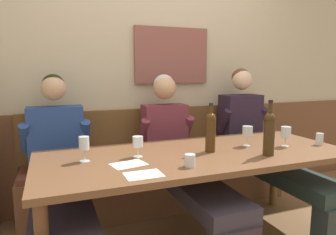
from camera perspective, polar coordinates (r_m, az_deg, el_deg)
name	(u,v)px	position (r m, az deg, el deg)	size (l,w,h in m)	color
room_wall_back	(152,60)	(3.08, -2.93, 10.49)	(6.80, 0.12, 2.80)	#C6B497
wood_wainscot_panel	(154,154)	(3.14, -2.52, -6.80)	(6.80, 0.03, 0.93)	brown
wall_bench	(162,178)	(3.01, -1.20, -11.19)	(2.51, 0.42, 0.94)	brown
dining_table	(197,162)	(2.24, 5.34, -8.23)	(2.21, 0.91, 0.72)	brown
person_right_seat	(59,172)	(2.34, -19.53, -9.47)	(0.54, 1.36, 1.27)	#2F2F39
person_center_right_seat	(181,156)	(2.55, 2.49, -7.04)	(0.51, 1.37, 1.27)	#362A31
person_left_seat	(262,143)	(2.99, 17.02, -4.57)	(0.50, 1.37, 1.33)	#2B3538
wine_bottle_green_tall	(269,132)	(2.22, 18.22, -2.60)	(0.08, 0.08, 0.38)	#3A2811
wine_bottle_clear_water	(211,131)	(2.22, 7.87, -2.42)	(0.07, 0.07, 0.35)	#472B10
wine_glass_mid_left	(286,133)	(2.53, 21.01, -2.72)	(0.07, 0.07, 0.15)	silver
wine_glass_right_end	(138,142)	(2.08, -5.61, -4.59)	(0.07, 0.07, 0.14)	silver
wine_glass_left_end	(84,145)	(2.04, -15.26, -4.88)	(0.07, 0.07, 0.16)	silver
wine_glass_mid_right	(247,132)	(2.46, 14.48, -2.60)	(0.08, 0.08, 0.16)	silver
water_tumbler_right	(319,139)	(2.70, 26.21, -3.58)	(0.06, 0.06, 0.09)	silver
water_tumbler_center	(190,160)	(1.89, 4.08, -7.93)	(0.07, 0.07, 0.08)	silver
tasting_sheet_left_guest	(144,175)	(1.76, -4.54, -10.50)	(0.21, 0.15, 0.00)	white
tasting_sheet_right_guest	(129,164)	(1.95, -7.30, -8.58)	(0.21, 0.15, 0.00)	white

